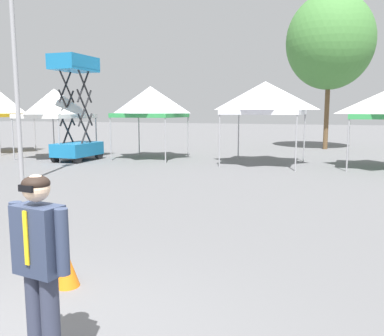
% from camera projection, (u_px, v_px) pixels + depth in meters
% --- Properties ---
extents(canopy_tent_center, '(2.97, 2.97, 3.37)m').
position_uv_depth(canopy_tent_center, '(55.00, 104.00, 19.43)').
color(canopy_tent_center, '#9E9EA3').
rests_on(canopy_tent_center, ground).
extents(canopy_tent_behind_right, '(2.96, 2.96, 3.49)m').
position_uv_depth(canopy_tent_behind_right, '(150.00, 102.00, 19.39)').
color(canopy_tent_behind_right, '#9E9EA3').
rests_on(canopy_tent_behind_right, ground).
extents(canopy_tent_far_left, '(3.24, 3.24, 3.55)m').
position_uv_depth(canopy_tent_far_left, '(265.00, 98.00, 17.14)').
color(canopy_tent_far_left, '#9E9EA3').
rests_on(canopy_tent_far_left, ground).
extents(scissor_lift, '(1.45, 2.33, 4.78)m').
position_uv_depth(scissor_lift, '(77.00, 131.00, 18.67)').
color(scissor_lift, black).
rests_on(scissor_lift, ground).
extents(person_foreground, '(0.65, 0.28, 1.78)m').
position_uv_depth(person_foreground, '(40.00, 260.00, 3.45)').
color(person_foreground, '#33384C').
rests_on(person_foreground, ground).
extents(light_pole_near_lift, '(0.36, 0.36, 8.08)m').
position_uv_depth(light_pole_near_lift, '(13.00, 35.00, 12.26)').
color(light_pole_near_lift, '#9E9EA3').
rests_on(light_pole_near_lift, ground).
extents(tree_behind_tents_center, '(5.10, 5.10, 9.18)m').
position_uv_depth(tree_behind_tents_center, '(330.00, 42.00, 23.73)').
color(tree_behind_tents_center, brown).
rests_on(tree_behind_tents_center, ground).
extents(traffic_cone_lot_center, '(0.32, 0.32, 0.51)m').
position_uv_depth(traffic_cone_lot_center, '(67.00, 268.00, 5.31)').
color(traffic_cone_lot_center, orange).
rests_on(traffic_cone_lot_center, ground).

